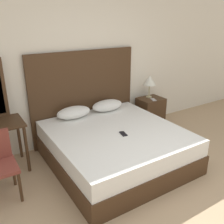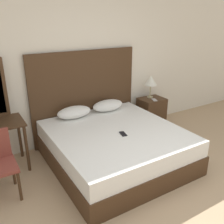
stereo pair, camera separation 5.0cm
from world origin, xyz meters
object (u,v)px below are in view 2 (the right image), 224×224
(phone_on_bed, at_px, (123,134))
(table_lamp, at_px, (151,81))
(bed, at_px, (115,146))
(nightstand, at_px, (151,113))
(phone_on_nightstand, at_px, (154,100))

(phone_on_bed, distance_m, table_lamp, 1.65)
(bed, distance_m, phone_on_bed, 0.32)
(bed, bearing_deg, nightstand, 29.44)
(nightstand, bearing_deg, bed, -150.56)
(bed, bearing_deg, phone_on_bed, -84.32)
(bed, xyz_separation_m, phone_on_nightstand, (1.26, 0.63, 0.33))
(phone_on_bed, relative_size, phone_on_nightstand, 0.98)
(nightstand, xyz_separation_m, table_lamp, (0.01, 0.08, 0.62))
(bed, bearing_deg, phone_on_nightstand, 26.49)
(nightstand, bearing_deg, phone_on_bed, -144.87)
(bed, xyz_separation_m, nightstand, (1.29, 0.73, 0.03))
(nightstand, height_order, phone_on_nightstand, phone_on_nightstand)
(phone_on_bed, bearing_deg, nightstand, 35.13)
(nightstand, relative_size, table_lamp, 1.37)
(phone_on_bed, distance_m, phone_on_nightstand, 1.48)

